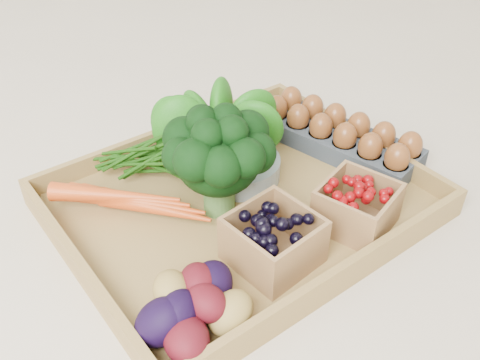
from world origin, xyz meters
TOP-DOWN VIEW (x-y plane):
  - ground at (0.00, 0.00)m, footprint 4.00×4.00m
  - tray at (0.00, 0.00)m, footprint 0.55×0.45m
  - carrots at (-0.15, 0.08)m, footprint 0.21×0.15m
  - lettuce at (0.04, 0.12)m, footprint 0.15×0.15m
  - broccoli at (-0.04, 0.01)m, footprint 0.16×0.16m
  - cherry_bowl at (0.04, 0.06)m, footprint 0.14×0.14m
  - egg_carton at (0.24, 0.01)m, footprint 0.17×0.31m
  - potatoes at (-0.19, -0.15)m, footprint 0.15×0.15m
  - punnet_blackberry at (-0.04, -0.13)m, footprint 0.12×0.12m
  - punnet_raspberry at (0.11, -0.15)m, footprint 0.13×0.13m

SIDE VIEW (x-z plane):
  - ground at x=0.00m, z-range 0.00..0.00m
  - tray at x=0.00m, z-range 0.00..0.01m
  - egg_carton at x=0.24m, z-range 0.01..0.05m
  - cherry_bowl at x=0.04m, z-range 0.01..0.05m
  - carrots at x=-0.15m, z-range 0.01..0.06m
  - punnet_raspberry at x=0.11m, z-range 0.01..0.09m
  - punnet_blackberry at x=-0.04m, z-range 0.01..0.09m
  - potatoes at x=-0.19m, z-range 0.01..0.10m
  - broccoli at x=-0.04m, z-range 0.02..0.14m
  - lettuce at x=0.04m, z-range 0.02..0.16m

